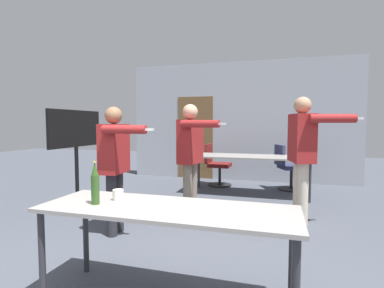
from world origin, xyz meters
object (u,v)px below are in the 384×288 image
at_px(office_chair_far_left, 216,166).
at_px(person_center_tall, 303,148).
at_px(office_chair_near_pushed, 288,169).
at_px(person_left_plaid, 191,150).
at_px(person_far_watching, 115,158).
at_px(tv_screen, 76,146).
at_px(drink_cup, 118,195).
at_px(beer_bottle, 95,184).

bearing_deg(office_chair_far_left, person_center_tall, 40.18).
xyz_separation_m(office_chair_near_pushed, office_chair_far_left, (-1.52, 0.02, -0.01)).
distance_m(person_center_tall, person_left_plaid, 1.56).
bearing_deg(person_center_tall, person_far_watching, -76.73).
distance_m(tv_screen, drink_cup, 2.69).
distance_m(person_far_watching, beer_bottle, 1.41).
bearing_deg(person_center_tall, drink_cup, -48.23).
bearing_deg(office_chair_near_pushed, beer_bottle, -41.20).
height_order(person_center_tall, person_left_plaid, person_center_tall).
bearing_deg(person_far_watching, beer_bottle, 21.27).
bearing_deg(drink_cup, office_chair_far_left, 90.98).
xyz_separation_m(person_center_tall, drink_cup, (-1.57, -2.25, -0.25)).
distance_m(office_chair_near_pushed, beer_bottle, 4.77).
bearing_deg(tv_screen, beer_bottle, -139.72).
relative_size(person_left_plaid, beer_bottle, 4.98).
bearing_deg(beer_bottle, person_left_plaid, 86.44).
bearing_deg(person_far_watching, drink_cup, 28.29).
distance_m(person_far_watching, drink_cup, 1.32).
bearing_deg(person_far_watching, office_chair_far_left, 166.01).
height_order(beer_bottle, drink_cup, beer_bottle).
height_order(person_far_watching, beer_bottle, person_far_watching).
bearing_deg(person_left_plaid, person_far_watching, -29.03).
bearing_deg(tv_screen, person_center_tall, -84.46).
relative_size(tv_screen, office_chair_near_pushed, 1.69).
relative_size(person_center_tall, person_far_watching, 1.10).
bearing_deg(drink_cup, person_center_tall, 55.16).
height_order(office_chair_far_left, beer_bottle, beer_bottle).
relative_size(person_left_plaid, office_chair_near_pushed, 1.76).
xyz_separation_m(tv_screen, person_center_tall, (3.44, 0.33, 0.03)).
relative_size(person_center_tall, office_chair_near_pushed, 1.86).
height_order(person_center_tall, person_far_watching, person_center_tall).
relative_size(office_chair_near_pushed, beer_bottle, 2.82).
height_order(tv_screen, person_far_watching, tv_screen).
bearing_deg(office_chair_near_pushed, tv_screen, -76.19).
distance_m(person_left_plaid, drink_cup, 2.01).
height_order(office_chair_near_pushed, drink_cup, office_chair_near_pushed).
xyz_separation_m(office_chair_far_left, drink_cup, (0.07, -4.35, 0.37)).
height_order(tv_screen, beer_bottle, tv_screen).
xyz_separation_m(person_center_tall, office_chair_far_left, (-1.64, 2.09, -0.62)).
bearing_deg(beer_bottle, tv_screen, 130.28).
bearing_deg(office_chair_far_left, person_far_watching, -8.74).
height_order(person_left_plaid, office_chair_far_left, person_left_plaid).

